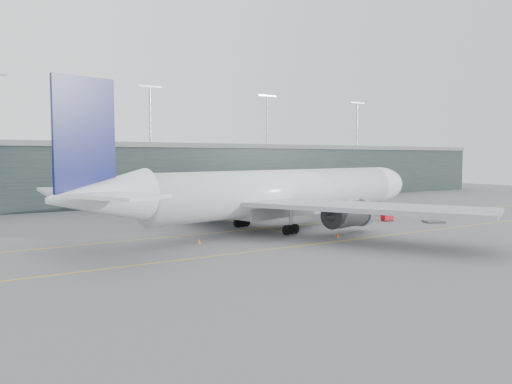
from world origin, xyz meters
TOP-DOWN VIEW (x-y plane):
  - ground at (0.00, 0.00)m, footprint 320.00×320.00m
  - taxiline_a at (0.00, -4.00)m, footprint 160.00×0.25m
  - taxiline_b at (0.00, -20.00)m, footprint 160.00×0.25m
  - taxiline_lead_main at (5.00, 20.00)m, footprint 0.25×60.00m
  - terminal at (-0.00, 58.00)m, footprint 240.00×36.00m
  - main_aircraft at (7.67, -5.23)m, footprint 74.29×68.78m
  - jet_bridge at (23.05, 25.09)m, footprint 5.22×47.37m
  - gse_cart at (28.99, -8.23)m, footprint 2.14×1.48m
  - baggage_dolly at (34.38, -14.22)m, footprint 4.11×3.78m
  - uld_a at (-4.87, 10.09)m, footprint 2.45×2.21m
  - uld_b at (-4.10, 11.04)m, footprint 2.03×1.63m
  - uld_c at (-0.56, 11.23)m, footprint 2.32×2.13m
  - cone_nose at (31.99, -6.86)m, footprint 0.41×0.41m
  - cone_wing_stbd at (8.95, -17.29)m, footprint 0.44×0.44m
  - cone_wing_port at (11.37, 10.37)m, footprint 0.47×0.47m
  - cone_tail at (-10.58, -11.44)m, footprint 0.50×0.50m

SIDE VIEW (x-z plane):
  - ground at x=0.00m, z-range 0.00..0.00m
  - taxiline_a at x=0.00m, z-range 0.00..0.02m
  - taxiline_b at x=0.00m, z-range 0.00..0.02m
  - taxiline_lead_main at x=5.00m, z-range 0.00..0.02m
  - baggage_dolly at x=34.38m, z-range 0.03..0.36m
  - cone_nose at x=31.99m, z-range 0.00..0.66m
  - cone_wing_stbd at x=8.95m, z-range 0.00..0.69m
  - cone_wing_port at x=11.37m, z-range 0.00..0.75m
  - cone_tail at x=-10.58m, z-range 0.00..0.79m
  - gse_cart at x=28.99m, z-range 0.08..1.47m
  - uld_c at x=-0.56m, z-range 0.04..1.76m
  - uld_a at x=-4.87m, z-range 0.05..1.88m
  - uld_b at x=-4.10m, z-range 0.05..1.89m
  - jet_bridge at x=23.05m, z-range 1.79..9.01m
  - main_aircraft at x=7.67m, z-range -4.60..16.35m
  - terminal at x=0.00m, z-range -6.88..22.12m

